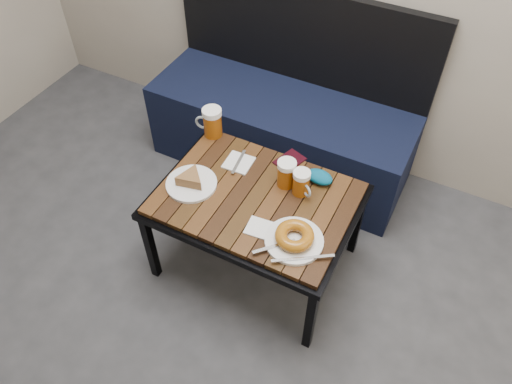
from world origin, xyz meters
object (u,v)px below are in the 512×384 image
at_px(passport_navy, 189,184).
at_px(plate_bagel, 294,238).
at_px(plate_pie, 191,181).
at_px(passport_burgundy, 290,161).
at_px(bench, 283,124).
at_px(knit_pouch, 319,177).
at_px(cafe_table, 256,203).
at_px(beer_mug_centre, 287,174).
at_px(beer_mug_left, 212,122).
at_px(beer_mug_right, 301,183).

bearing_deg(passport_navy, plate_bagel, 56.05).
distance_m(plate_pie, passport_burgundy, 0.45).
height_order(bench, plate_pie, bench).
distance_m(passport_burgundy, knit_pouch, 0.17).
bearing_deg(cafe_table, knit_pouch, 45.45).
xyz_separation_m(beer_mug_centre, plate_bagel, (0.16, -0.27, -0.04)).
xyz_separation_m(beer_mug_centre, passport_navy, (-0.37, -0.19, -0.06)).
relative_size(passport_navy, passport_burgundy, 0.92).
xyz_separation_m(cafe_table, beer_mug_centre, (0.08, 0.12, 0.11)).
height_order(bench, beer_mug_left, bench).
bearing_deg(beer_mug_right, cafe_table, -113.34).
distance_m(beer_mug_centre, passport_burgundy, 0.16).
distance_m(beer_mug_centre, knit_pouch, 0.15).
relative_size(beer_mug_centre, beer_mug_right, 1.09).
height_order(beer_mug_left, plate_bagel, beer_mug_left).
height_order(bench, beer_mug_right, bench).
relative_size(plate_bagel, knit_pouch, 2.43).
bearing_deg(beer_mug_left, passport_burgundy, 168.77).
distance_m(bench, beer_mug_left, 0.54).
bearing_deg(plate_bagel, beer_mug_right, 108.27).
distance_m(bench, knit_pouch, 0.67).
xyz_separation_m(cafe_table, beer_mug_left, (-0.36, 0.26, 0.12)).
bearing_deg(cafe_table, beer_mug_centre, 55.96).
xyz_separation_m(beer_mug_centre, knit_pouch, (0.12, 0.08, -0.04)).
height_order(bench, cafe_table, bench).
relative_size(cafe_table, knit_pouch, 7.07).
bearing_deg(plate_bagel, knit_pouch, 96.33).
xyz_separation_m(beer_mug_centre, beer_mug_right, (0.07, -0.02, -0.01)).
height_order(cafe_table, plate_pie, plate_pie).
bearing_deg(beer_mug_left, beer_mug_right, 152.58).
xyz_separation_m(beer_mug_right, plate_pie, (-0.43, -0.17, -0.03)).
xyz_separation_m(plate_pie, knit_pouch, (0.48, 0.27, 0.00)).
distance_m(plate_bagel, passport_burgundy, 0.45).
bearing_deg(passport_navy, knit_pouch, 93.26).
distance_m(beer_mug_left, passport_navy, 0.34).
relative_size(cafe_table, plate_bagel, 2.91).
xyz_separation_m(cafe_table, plate_bagel, (0.24, -0.14, 0.07)).
distance_m(beer_mug_left, beer_mug_centre, 0.47).
distance_m(beer_mug_right, passport_burgundy, 0.20).
bearing_deg(bench, passport_navy, -97.05).
xyz_separation_m(plate_bagel, passport_burgundy, (-0.20, 0.40, -0.02)).
distance_m(plate_pie, passport_navy, 0.02).
relative_size(plate_bagel, passport_navy, 2.41).
distance_m(bench, passport_burgundy, 0.53).
bearing_deg(knit_pouch, passport_navy, -150.74).
xyz_separation_m(beer_mug_centre, passport_burgundy, (-0.05, 0.14, -0.06)).
xyz_separation_m(bench, beer_mug_right, (0.35, -0.59, 0.26)).
relative_size(beer_mug_right, plate_pie, 0.54).
distance_m(bench, beer_mug_centre, 0.69).
bearing_deg(beer_mug_centre, bench, 106.88).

